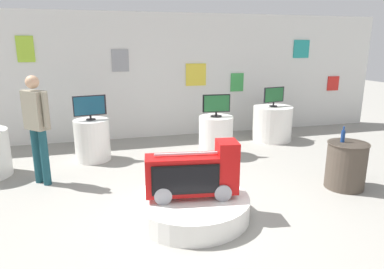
{
  "coord_description": "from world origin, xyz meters",
  "views": [
    {
      "loc": [
        -1.12,
        -3.83,
        2.16
      ],
      "look_at": [
        0.14,
        0.91,
        0.88
      ],
      "focal_mm": 32.25,
      "sensor_mm": 36.0,
      "label": 1
    }
  ],
  "objects_px": {
    "display_pedestal_left_rear": "(216,136)",
    "tv_on_left_rear": "(216,105)",
    "display_pedestal_right_rear": "(92,140)",
    "bottle_on_side_table": "(343,136)",
    "novelty_firetruck_tv": "(193,175)",
    "tv_on_far_right": "(274,96)",
    "main_display_pedestal": "(192,207)",
    "display_pedestal_far_right": "(272,123)",
    "tv_on_right_rear": "(90,106)",
    "side_table_round": "(346,165)",
    "shopper_browsing_near_truck": "(37,122)"
  },
  "relations": [
    {
      "from": "display_pedestal_far_right",
      "to": "novelty_firetruck_tv",
      "type": "bearing_deg",
      "value": -131.23
    },
    {
      "from": "display_pedestal_far_right",
      "to": "tv_on_far_right",
      "type": "height_order",
      "value": "tv_on_far_right"
    },
    {
      "from": "display_pedestal_left_rear",
      "to": "tv_on_right_rear",
      "type": "bearing_deg",
      "value": 172.37
    },
    {
      "from": "tv_on_left_rear",
      "to": "tv_on_right_rear",
      "type": "distance_m",
      "value": 2.4
    },
    {
      "from": "bottle_on_side_table",
      "to": "shopper_browsing_near_truck",
      "type": "distance_m",
      "value": 4.69
    },
    {
      "from": "novelty_firetruck_tv",
      "to": "shopper_browsing_near_truck",
      "type": "xyz_separation_m",
      "value": [
        -2.04,
        1.69,
        0.44
      ]
    },
    {
      "from": "shopper_browsing_near_truck",
      "to": "novelty_firetruck_tv",
      "type": "bearing_deg",
      "value": -39.67
    },
    {
      "from": "tv_on_right_rear",
      "to": "shopper_browsing_near_truck",
      "type": "relative_size",
      "value": 0.35
    },
    {
      "from": "novelty_firetruck_tv",
      "to": "tv_on_far_right",
      "type": "height_order",
      "value": "tv_on_far_right"
    },
    {
      "from": "tv_on_right_rear",
      "to": "tv_on_far_right",
      "type": "distance_m",
      "value": 4.03
    },
    {
      "from": "display_pedestal_left_rear",
      "to": "shopper_browsing_near_truck",
      "type": "height_order",
      "value": "shopper_browsing_near_truck"
    },
    {
      "from": "display_pedestal_far_right",
      "to": "side_table_round",
      "type": "distance_m",
      "value": 2.82
    },
    {
      "from": "display_pedestal_left_rear",
      "to": "tv_on_far_right",
      "type": "bearing_deg",
      "value": 24.5
    },
    {
      "from": "novelty_firetruck_tv",
      "to": "bottle_on_side_table",
      "type": "xyz_separation_m",
      "value": [
        2.46,
        0.38,
        0.25
      ]
    },
    {
      "from": "side_table_round",
      "to": "bottle_on_side_table",
      "type": "relative_size",
      "value": 2.96
    },
    {
      "from": "novelty_firetruck_tv",
      "to": "display_pedestal_left_rear",
      "type": "xyz_separation_m",
      "value": [
        1.1,
        2.37,
        -0.18
      ]
    },
    {
      "from": "tv_on_right_rear",
      "to": "display_pedestal_right_rear",
      "type": "bearing_deg",
      "value": 79.77
    },
    {
      "from": "main_display_pedestal",
      "to": "display_pedestal_far_right",
      "type": "relative_size",
      "value": 1.67
    },
    {
      "from": "bottle_on_side_table",
      "to": "shopper_browsing_near_truck",
      "type": "bearing_deg",
      "value": 163.72
    },
    {
      "from": "tv_on_far_right",
      "to": "side_table_round",
      "type": "distance_m",
      "value": 2.89
    },
    {
      "from": "display_pedestal_left_rear",
      "to": "display_pedestal_right_rear",
      "type": "height_order",
      "value": "same"
    },
    {
      "from": "display_pedestal_far_right",
      "to": "bottle_on_side_table",
      "type": "height_order",
      "value": "bottle_on_side_table"
    },
    {
      "from": "display_pedestal_right_rear",
      "to": "display_pedestal_far_right",
      "type": "bearing_deg",
      "value": 6.05
    },
    {
      "from": "novelty_firetruck_tv",
      "to": "side_table_round",
      "type": "bearing_deg",
      "value": 7.01
    },
    {
      "from": "novelty_firetruck_tv",
      "to": "display_pedestal_far_right",
      "type": "distance_m",
      "value": 4.15
    },
    {
      "from": "tv_on_left_rear",
      "to": "main_display_pedestal",
      "type": "bearing_deg",
      "value": -115.5
    },
    {
      "from": "display_pedestal_far_right",
      "to": "tv_on_far_right",
      "type": "distance_m",
      "value": 0.64
    },
    {
      "from": "side_table_round",
      "to": "tv_on_left_rear",
      "type": "bearing_deg",
      "value": 124.46
    },
    {
      "from": "shopper_browsing_near_truck",
      "to": "tv_on_left_rear",
      "type": "bearing_deg",
      "value": 12.14
    },
    {
      "from": "tv_on_left_rear",
      "to": "shopper_browsing_near_truck",
      "type": "bearing_deg",
      "value": -167.86
    },
    {
      "from": "display_pedestal_left_rear",
      "to": "tv_on_left_rear",
      "type": "relative_size",
      "value": 1.45
    },
    {
      "from": "tv_on_right_rear",
      "to": "shopper_browsing_near_truck",
      "type": "xyz_separation_m",
      "value": [
        -0.76,
        -1.0,
        -0.03
      ]
    },
    {
      "from": "tv_on_far_right",
      "to": "novelty_firetruck_tv",
      "type": "bearing_deg",
      "value": -131.26
    },
    {
      "from": "display_pedestal_left_rear",
      "to": "tv_on_left_rear",
      "type": "xyz_separation_m",
      "value": [
        0.0,
        -0.0,
        0.63
      ]
    },
    {
      "from": "main_display_pedestal",
      "to": "tv_on_far_right",
      "type": "bearing_deg",
      "value": 48.42
    },
    {
      "from": "tv_on_left_rear",
      "to": "display_pedestal_far_right",
      "type": "bearing_deg",
      "value": 24.74
    },
    {
      "from": "tv_on_right_rear",
      "to": "bottle_on_side_table",
      "type": "relative_size",
      "value": 2.45
    },
    {
      "from": "novelty_firetruck_tv",
      "to": "side_table_round",
      "type": "xyz_separation_m",
      "value": [
        2.51,
        0.31,
        -0.2
      ]
    },
    {
      "from": "display_pedestal_right_rear",
      "to": "tv_on_far_right",
      "type": "distance_m",
      "value": 4.08
    },
    {
      "from": "side_table_round",
      "to": "shopper_browsing_near_truck",
      "type": "bearing_deg",
      "value": 163.12
    },
    {
      "from": "novelty_firetruck_tv",
      "to": "display_pedestal_right_rear",
      "type": "relative_size",
      "value": 1.5
    },
    {
      "from": "novelty_firetruck_tv",
      "to": "display_pedestal_left_rear",
      "type": "relative_size",
      "value": 1.5
    },
    {
      "from": "main_display_pedestal",
      "to": "side_table_round",
      "type": "relative_size",
      "value": 2.06
    },
    {
      "from": "main_display_pedestal",
      "to": "bottle_on_side_table",
      "type": "bearing_deg",
      "value": 8.46
    },
    {
      "from": "shopper_browsing_near_truck",
      "to": "main_display_pedestal",
      "type": "bearing_deg",
      "value": -39.81
    },
    {
      "from": "display_pedestal_right_rear",
      "to": "bottle_on_side_table",
      "type": "bearing_deg",
      "value": -31.84
    },
    {
      "from": "display_pedestal_left_rear",
      "to": "bottle_on_side_table",
      "type": "xyz_separation_m",
      "value": [
        1.35,
        -1.99,
        0.42
      ]
    },
    {
      "from": "display_pedestal_left_rear",
      "to": "display_pedestal_far_right",
      "type": "bearing_deg",
      "value": 24.61
    },
    {
      "from": "tv_on_right_rear",
      "to": "display_pedestal_far_right",
      "type": "bearing_deg",
      "value": 6.11
    },
    {
      "from": "tv_on_far_right",
      "to": "shopper_browsing_near_truck",
      "type": "height_order",
      "value": "shopper_browsing_near_truck"
    }
  ]
}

